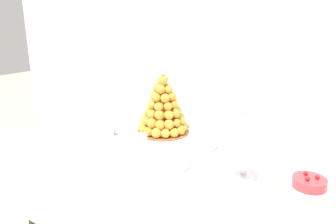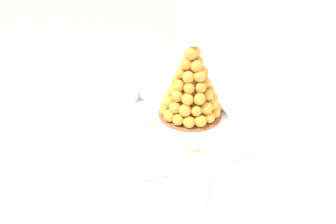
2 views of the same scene
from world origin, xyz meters
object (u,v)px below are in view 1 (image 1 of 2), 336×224
at_px(croquembouche, 163,108).
at_px(macaron_goblet, 246,136).
at_px(serving_tray, 156,138).
at_px(fruit_tart_plate, 309,185).
at_px(dessert_cup_centre, 181,152).
at_px(creme_brulee_ramekin, 116,127).
at_px(wine_glass, 155,105).
at_px(dessert_cup_left, 107,131).
at_px(dessert_cup_mid_left, 140,141).

relative_size(croquembouche, macaron_goblet, 1.23).
bearing_deg(serving_tray, fruit_tart_plate, -4.72).
xyz_separation_m(dessert_cup_centre, fruit_tart_plate, (0.45, 0.05, -0.02)).
height_order(serving_tray, macaron_goblet, macaron_goblet).
bearing_deg(macaron_goblet, serving_tray, 168.19).
relative_size(creme_brulee_ramekin, wine_glass, 0.69).
bearing_deg(dessert_cup_centre, wine_glass, 142.77).
relative_size(croquembouche, dessert_cup_centre, 4.73).
bearing_deg(macaron_goblet, dessert_cup_left, -178.44).
bearing_deg(creme_brulee_ramekin, wine_glass, 56.58).
bearing_deg(dessert_cup_centre, dessert_cup_left, -179.63).
bearing_deg(macaron_goblet, creme_brulee_ramekin, 174.74).
bearing_deg(fruit_tart_plate, dessert_cup_left, -176.14).
relative_size(dessert_cup_left, dessert_cup_centre, 0.96).
xyz_separation_m(croquembouche, dessert_cup_centre, (0.22, -0.18, -0.09)).
bearing_deg(serving_tray, creme_brulee_ramekin, -171.08).
bearing_deg(serving_tray, wine_glass, 130.10).
relative_size(serving_tray, wine_glass, 3.55).
height_order(dessert_cup_mid_left, wine_glass, wine_glass).
xyz_separation_m(serving_tray, dessert_cup_centre, (0.20, -0.11, 0.02)).
bearing_deg(croquembouche, creme_brulee_ramekin, -151.59).
height_order(macaron_goblet, wine_glass, macaron_goblet).
bearing_deg(dessert_cup_mid_left, creme_brulee_ramekin, 159.39).
relative_size(fruit_tart_plate, wine_glass, 1.41).
height_order(macaron_goblet, fruit_tart_plate, macaron_goblet).
distance_m(dessert_cup_left, dessert_cup_centre, 0.39).
relative_size(croquembouche, dessert_cup_mid_left, 5.39).
relative_size(dessert_cup_left, macaron_goblet, 0.25).
bearing_deg(dessert_cup_left, macaron_goblet, 1.56).
xyz_separation_m(dessert_cup_left, wine_glass, (0.09, 0.23, 0.08)).
height_order(dessert_cup_left, macaron_goblet, macaron_goblet).
distance_m(dessert_cup_left, wine_glass, 0.26).
bearing_deg(wine_glass, creme_brulee_ramekin, -123.42).
relative_size(croquembouche, fruit_tart_plate, 1.41).
bearing_deg(croquembouche, dessert_cup_centre, -39.62).
distance_m(croquembouche, dessert_cup_centre, 0.30).
height_order(serving_tray, croquembouche, croquembouche).
bearing_deg(serving_tray, dessert_cup_left, -150.12).
xyz_separation_m(dessert_cup_left, dessert_cup_centre, (0.39, 0.00, -0.00)).
distance_m(dessert_cup_centre, wine_glass, 0.39).
bearing_deg(dessert_cup_left, creme_brulee_ramekin, 102.11).
height_order(croquembouche, wine_glass, croquembouche).
distance_m(creme_brulee_ramekin, macaron_goblet, 0.67).
height_order(dessert_cup_mid_left, dessert_cup_centre, same).
bearing_deg(dessert_cup_left, fruit_tart_plate, 3.86).
height_order(creme_brulee_ramekin, wine_glass, wine_glass).
xyz_separation_m(croquembouche, creme_brulee_ramekin, (-0.19, -0.10, -0.10)).
distance_m(serving_tray, creme_brulee_ramekin, 0.21).
xyz_separation_m(creme_brulee_ramekin, fruit_tart_plate, (0.86, -0.02, -0.01)).
bearing_deg(dessert_cup_mid_left, wine_glass, 114.70).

